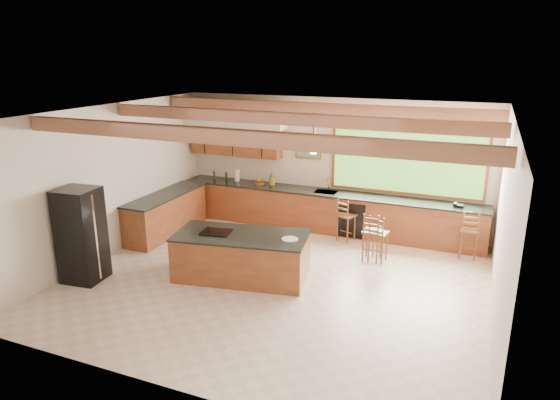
% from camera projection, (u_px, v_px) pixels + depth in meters
% --- Properties ---
extents(ground, '(7.20, 7.20, 0.00)m').
position_uv_depth(ground, '(276.00, 281.00, 8.99)').
color(ground, beige).
rests_on(ground, ground).
extents(room_shell, '(7.27, 6.54, 3.02)m').
position_uv_depth(room_shell, '(281.00, 153.00, 9.00)').
color(room_shell, beige).
rests_on(room_shell, ground).
extents(counter_run, '(7.12, 3.10, 1.26)m').
position_uv_depth(counter_run, '(286.00, 211.00, 11.39)').
color(counter_run, brown).
rests_on(counter_run, ground).
extents(island, '(2.54, 1.52, 0.85)m').
position_uv_depth(island, '(242.00, 256.00, 9.04)').
color(island, brown).
rests_on(island, ground).
extents(refrigerator, '(0.73, 0.71, 1.70)m').
position_uv_depth(refrigerator, '(81.00, 235.00, 8.83)').
color(refrigerator, black).
rests_on(refrigerator, ground).
extents(bar_stool_a, '(0.37, 0.37, 1.00)m').
position_uv_depth(bar_stool_a, '(372.00, 233.00, 9.69)').
color(bar_stool_a, brown).
rests_on(bar_stool_a, ground).
extents(bar_stool_b, '(0.44, 0.44, 0.95)m').
position_uv_depth(bar_stool_b, '(346.00, 217.00, 10.73)').
color(bar_stool_b, brown).
rests_on(bar_stool_b, ground).
extents(bar_stool_c, '(0.39, 0.39, 0.96)m').
position_uv_depth(bar_stool_c, '(378.00, 234.00, 9.66)').
color(bar_stool_c, brown).
rests_on(bar_stool_c, ground).
extents(bar_stool_d, '(0.39, 0.39, 0.98)m').
position_uv_depth(bar_stool_d, '(469.00, 231.00, 9.80)').
color(bar_stool_d, brown).
rests_on(bar_stool_d, ground).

